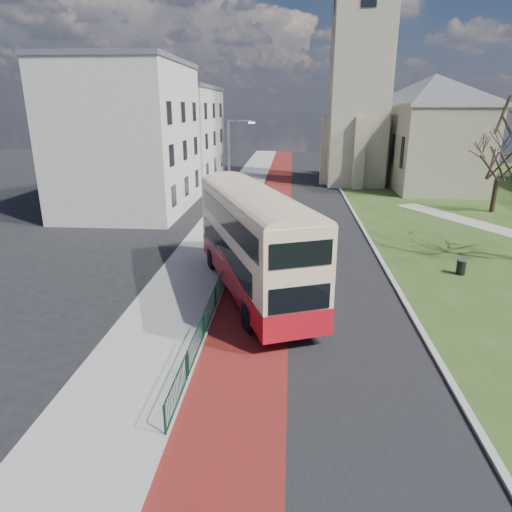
# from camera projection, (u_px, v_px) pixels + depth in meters

# --- Properties ---
(ground) EXTENTS (160.00, 160.00, 0.00)m
(ground) POSITION_uv_depth(u_px,v_px,m) (277.00, 319.00, 20.46)
(ground) COLOR black
(ground) RESTS_ON ground
(road_carriageway) EXTENTS (9.00, 120.00, 0.01)m
(road_carriageway) POSITION_uv_depth(u_px,v_px,m) (302.00, 217.00, 39.29)
(road_carriageway) COLOR black
(road_carriageway) RESTS_ON ground
(bus_lane) EXTENTS (3.40, 120.00, 0.01)m
(bus_lane) POSITION_uv_depth(u_px,v_px,m) (271.00, 216.00, 39.49)
(bus_lane) COLOR #591414
(bus_lane) RESTS_ON ground
(pavement_west) EXTENTS (4.00, 120.00, 0.12)m
(pavement_west) POSITION_uv_depth(u_px,v_px,m) (228.00, 215.00, 39.75)
(pavement_west) COLOR gray
(pavement_west) RESTS_ON ground
(kerb_west) EXTENTS (0.25, 120.00, 0.13)m
(kerb_west) POSITION_uv_depth(u_px,v_px,m) (250.00, 215.00, 39.60)
(kerb_west) COLOR #999993
(kerb_west) RESTS_ON ground
(kerb_east) EXTENTS (0.25, 80.00, 0.13)m
(kerb_east) POSITION_uv_depth(u_px,v_px,m) (353.00, 212.00, 40.83)
(kerb_east) COLOR #999993
(kerb_east) RESTS_ON ground
(pedestrian_railing) EXTENTS (0.07, 24.00, 1.12)m
(pedestrian_railing) POSITION_uv_depth(u_px,v_px,m) (225.00, 274.00, 24.29)
(pedestrian_railing) COLOR #0C3824
(pedestrian_railing) RESTS_ON ground
(gothic_church) EXTENTS (16.38, 18.00, 40.00)m
(gothic_church) POSITION_uv_depth(u_px,v_px,m) (401.00, 69.00, 51.44)
(gothic_church) COLOR gray
(gothic_church) RESTS_ON ground
(street_block_near) EXTENTS (10.30, 14.30, 13.00)m
(street_block_near) POSITION_uv_depth(u_px,v_px,m) (128.00, 137.00, 40.29)
(street_block_near) COLOR beige
(street_block_near) RESTS_ON ground
(street_block_far) EXTENTS (10.30, 16.30, 11.50)m
(street_block_far) POSITION_uv_depth(u_px,v_px,m) (174.00, 135.00, 55.68)
(street_block_far) COLOR #B8B09C
(street_block_far) RESTS_ON ground
(streetlamp) EXTENTS (2.13, 0.18, 8.00)m
(streetlamp) POSITION_uv_depth(u_px,v_px,m) (231.00, 165.00, 36.39)
(streetlamp) COLOR gray
(streetlamp) RESTS_ON pavement_west
(bus) EXTENTS (7.08, 12.58, 5.17)m
(bus) POSITION_uv_depth(u_px,v_px,m) (253.00, 238.00, 22.33)
(bus) COLOR #B5101B
(bus) RESTS_ON ground
(winter_tree_far) EXTENTS (6.72, 6.72, 7.51)m
(winter_tree_far) POSITION_uv_depth(u_px,v_px,m) (501.00, 153.00, 39.50)
(winter_tree_far) COLOR black
(winter_tree_far) RESTS_ON grass_green
(litter_bin) EXTENTS (0.71, 0.71, 0.87)m
(litter_bin) POSITION_uv_depth(u_px,v_px,m) (461.00, 267.00, 25.64)
(litter_bin) COLOR black
(litter_bin) RESTS_ON grass_green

